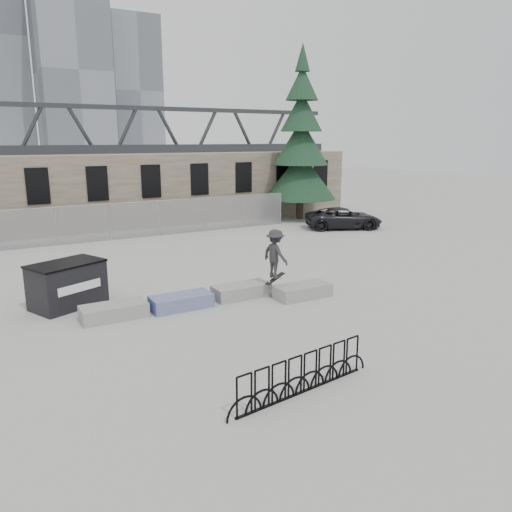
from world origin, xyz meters
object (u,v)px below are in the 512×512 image
Objects in this scene: spruce_tree at (301,150)px; skateboarder at (275,254)px; planter_far_left at (114,311)px; planter_center_right at (241,290)px; suv at (344,218)px; planter_center_left at (181,301)px; bike_rack at (303,374)px; dumpster at (67,284)px; planter_offset at (303,290)px.

spruce_tree is 18.08m from skateboarder.
planter_far_left is at bearing 72.45° from skateboarder.
suv reaches higher than planter_center_right.
planter_center_left is 0.43× the size of suv.
skateboarder is (3.06, 6.08, 1.12)m from bike_rack.
suv is (16.39, 8.94, 0.40)m from planter_far_left.
spruce_tree is (13.84, 20.26, 4.23)m from bike_rack.
bike_rack is 24.90m from spruce_tree.
suv is (13.98, 15.67, 0.21)m from bike_rack.
planter_far_left is 0.50× the size of bike_rack.
spruce_tree is (11.82, 13.59, 4.42)m from planter_center_right.
bike_rack is at bearing -87.81° from planter_center_left.
planter_center_right is at bearing -131.01° from spruce_tree.
dumpster is 0.57× the size of suv.
skateboarder is at bearing -8.68° from planter_center_left.
dumpster is 18.79m from suv.
spruce_tree is at bearing 39.77° from planter_far_left.
planter_center_right is 14.97m from suv.
spruce_tree is (14.10, 13.67, 4.42)m from planter_center_left.
planter_center_right is at bearing 150.71° from suv.
spruce_tree is at bearing -48.08° from skateboarder.
skateboarder reaches higher than planter_center_left.
spruce_tree reaches higher than planter_center_left.
bike_rack is (0.25, -6.59, 0.19)m from planter_center_left.
skateboarder is (1.04, -0.58, 1.31)m from planter_center_right.
suv is 14.56m from skateboarder.
skateboarder reaches higher than planter_center_right.
planter_center_right is at bearing 49.81° from skateboarder.
dumpster is at bearing 157.48° from planter_offset.
planter_offset is 7.94m from dumpster.
planter_far_left and planter_center_right have the same top height.
planter_center_left is 1.05× the size of skateboarder.
bike_rack reaches higher than planter_far_left.
dumpster is 7.01m from skateboarder.
suv is at bearing 45.00° from planter_offset.
planter_far_left is 1.00× the size of planter_center_left.
spruce_tree is at bearing 48.99° from planter_center_right.
bike_rack is at bearing -124.89° from planter_offset.
skateboarder is at bearing 155.00° from suv.
bike_rack is (3.43, -8.62, -0.32)m from dumpster.
bike_rack is 0.86× the size of suv.
suv is 2.44× the size of skateboarder.
skateboarder is (-10.92, -9.59, 0.91)m from suv.
dumpster reaches higher than planter_center_left.
planter_offset is at bearing -30.13° from planter_center_right.
planter_center_right is 0.43× the size of suv.
suv is at bearing -88.29° from spruce_tree.
bike_rack is at bearing -70.29° from planter_far_left.
skateboarder is (5.47, -0.65, 1.31)m from planter_far_left.
dumpster is at bearing 147.44° from planter_center_left.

